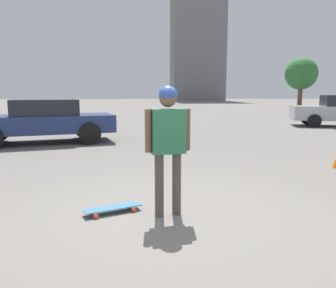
# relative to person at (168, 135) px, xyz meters

# --- Properties ---
(ground_plane) EXTENTS (220.00, 220.00, 0.00)m
(ground_plane) POSITION_rel_person_xyz_m (0.00, 0.00, -1.04)
(ground_plane) COLOR slate
(person) EXTENTS (0.58, 0.28, 1.65)m
(person) POSITION_rel_person_xyz_m (0.00, 0.00, 0.00)
(person) COLOR #4C4742
(person) RESTS_ON ground_plane
(skateboard) EXTENTS (0.77, 0.46, 0.08)m
(skateboard) POSITION_rel_person_xyz_m (-0.72, 0.15, -0.98)
(skateboard) COLOR #336693
(skateboard) RESTS_ON ground_plane
(car_parked_near) EXTENTS (4.75, 2.87, 1.38)m
(car_parked_near) POSITION_rel_person_xyz_m (-3.36, 6.76, -0.31)
(car_parked_near) COLOR navy
(car_parked_near) RESTS_ON ground_plane
(building_block_distant) EXTENTS (12.72, 10.00, 41.93)m
(building_block_distant) POSITION_rel_person_xyz_m (15.13, 79.86, 19.92)
(building_block_distant) COLOR slate
(building_block_distant) RESTS_ON ground_plane
(tree_distant) EXTENTS (4.03, 4.03, 6.17)m
(tree_distant) POSITION_rel_person_xyz_m (20.54, 36.46, 3.07)
(tree_distant) COLOR brown
(tree_distant) RESTS_ON ground_plane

